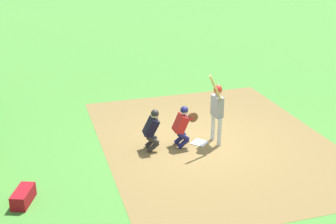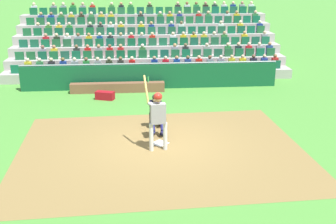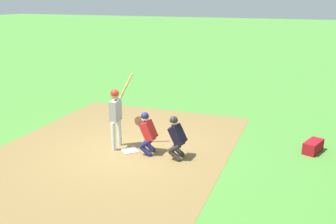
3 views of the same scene
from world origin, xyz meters
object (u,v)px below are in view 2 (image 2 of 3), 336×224
batter_at_plate (158,114)px  home_plate_marker (160,143)px  home_plate_umpire (156,109)px  equipment_duffel_bag (105,95)px  catcher_crouching (157,117)px  dugout_bench (118,87)px  water_bottle_on_bench (148,80)px

batter_at_plate → home_plate_marker: bearing=-101.1°
batter_at_plate → home_plate_umpire: 2.03m
home_plate_marker → batter_at_plate: (0.09, 0.48, 1.15)m
equipment_duffel_bag → home_plate_umpire: bearing=137.7°
catcher_crouching → dugout_bench: size_ratio=0.30×
dugout_bench → equipment_duffel_bag: dugout_bench is taller
catcher_crouching → equipment_duffel_bag: 4.99m
home_plate_umpire → batter_at_plate: bearing=88.7°
home_plate_marker → catcher_crouching: 0.90m
home_plate_marker → equipment_duffel_bag: bearing=-68.0°
home_plate_umpire → equipment_duffel_bag: bearing=-60.9°
batter_at_plate → catcher_crouching: bearing=-92.6°
catcher_crouching → home_plate_marker: bearing=94.8°
dugout_bench → batter_at_plate: bearing=102.2°
dugout_bench → equipment_duffel_bag: 1.24m
dugout_bench → water_bottle_on_bench: water_bottle_on_bench is taller
catcher_crouching → batter_at_plate: bearing=87.4°
catcher_crouching → home_plate_umpire: bearing=-89.8°
home_plate_marker → equipment_duffel_bag: equipment_duffel_bag is taller
home_plate_marker → catcher_crouching: size_ratio=0.34×
home_plate_marker → water_bottle_on_bench: (0.13, -6.21, 0.55)m
home_plate_umpire → water_bottle_on_bench: home_plate_umpire is taller
batter_at_plate → home_plate_umpire: (-0.04, -1.97, -0.47)m
batter_at_plate → equipment_duffel_bag: (1.96, -5.59, -0.99)m
home_plate_marker → dugout_bench: dugout_bench is taller
batter_at_plate → water_bottle_on_bench: 6.72m
equipment_duffel_bag → dugout_bench: bearing=-96.1°
dugout_bench → catcher_crouching: bearing=104.8°
home_plate_marker → batter_at_plate: bearing=78.9°
catcher_crouching → water_bottle_on_bench: bearing=-89.2°
catcher_crouching → equipment_duffel_bag: bearing=-66.1°
home_plate_umpire → catcher_crouching: bearing=90.2°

